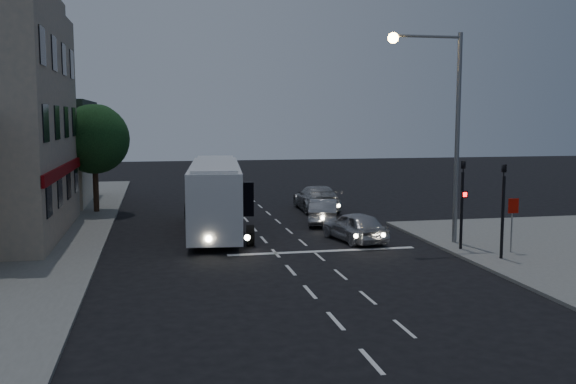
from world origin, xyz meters
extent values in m
plane|color=black|center=(0.00, 0.00, 0.00)|extent=(120.00, 120.00, 0.00)
cube|color=silver|center=(0.00, -10.00, 0.01)|extent=(0.12, 1.60, 0.01)
cube|color=silver|center=(0.00, -7.00, 0.01)|extent=(0.12, 1.60, 0.01)
cube|color=silver|center=(0.00, -4.00, 0.01)|extent=(0.12, 1.60, 0.01)
cube|color=silver|center=(0.00, -1.00, 0.01)|extent=(0.12, 1.60, 0.01)
cube|color=silver|center=(0.00, 2.00, 0.01)|extent=(0.12, 1.60, 0.01)
cube|color=silver|center=(0.00, 5.00, 0.01)|extent=(0.12, 1.60, 0.01)
cube|color=silver|center=(0.00, 8.00, 0.01)|extent=(0.12, 1.60, 0.01)
cube|color=silver|center=(0.00, 11.00, 0.01)|extent=(0.12, 1.60, 0.01)
cube|color=silver|center=(0.00, 14.00, 0.01)|extent=(0.12, 1.60, 0.01)
cube|color=silver|center=(0.00, 17.00, 0.01)|extent=(0.12, 1.60, 0.01)
cube|color=silver|center=(1.60, -8.00, 0.01)|extent=(0.10, 1.50, 0.01)
cube|color=silver|center=(1.60, -5.00, 0.01)|extent=(0.10, 1.50, 0.01)
cube|color=silver|center=(1.60, -2.00, 0.01)|extent=(0.10, 1.50, 0.01)
cube|color=silver|center=(1.60, 1.00, 0.01)|extent=(0.10, 1.50, 0.01)
cube|color=silver|center=(1.60, 4.00, 0.01)|extent=(0.10, 1.50, 0.01)
cube|color=silver|center=(1.60, 7.00, 0.01)|extent=(0.10, 1.50, 0.01)
cube|color=silver|center=(1.60, 10.00, 0.01)|extent=(0.10, 1.50, 0.01)
cube|color=silver|center=(1.60, 13.00, 0.01)|extent=(0.10, 1.50, 0.01)
cube|color=silver|center=(1.60, 16.00, 0.01)|extent=(0.10, 1.50, 0.01)
cube|color=silver|center=(1.60, 19.00, 0.01)|extent=(0.10, 1.50, 0.01)
cube|color=silver|center=(2.00, 2.00, 0.01)|extent=(8.00, 0.35, 0.01)
cube|color=white|center=(-1.95, 7.63, 1.80)|extent=(3.36, 11.26, 2.96)
cube|color=white|center=(-1.95, 7.63, 3.33)|extent=(2.96, 10.85, 0.17)
cube|color=black|center=(-1.95, 2.13, 2.26)|extent=(2.13, 0.31, 1.39)
cube|color=black|center=(-0.79, 8.09, 2.40)|extent=(0.92, 9.20, 0.83)
cube|color=black|center=(-3.11, 8.09, 2.40)|extent=(0.92, 9.20, 0.83)
cube|color=maroon|center=(-0.78, 8.56, 1.39)|extent=(0.51, 5.06, 1.29)
cube|color=maroon|center=(-3.12, 8.56, 1.39)|extent=(0.51, 5.06, 1.29)
cylinder|color=black|center=(-3.10, 3.75, 0.46)|extent=(0.41, 0.95, 0.92)
cylinder|color=black|center=(-0.79, 3.75, 0.46)|extent=(0.41, 0.95, 0.92)
cylinder|color=black|center=(-3.10, 9.94, 0.46)|extent=(0.41, 0.95, 0.92)
cylinder|color=black|center=(-0.79, 9.94, 0.46)|extent=(0.41, 0.95, 0.92)
cylinder|color=black|center=(-3.10, 11.51, 0.46)|extent=(0.41, 0.95, 0.92)
cylinder|color=black|center=(-0.79, 11.51, 0.46)|extent=(0.41, 0.95, 0.92)
cylinder|color=#FFF2CC|center=(-2.73, 2.07, 0.69)|extent=(0.24, 0.07, 0.24)
cylinder|color=#FFF2CC|center=(-1.16, 2.07, 0.69)|extent=(0.24, 0.07, 0.24)
imported|color=#B2B2B5|center=(3.95, 3.80, 0.68)|extent=(2.38, 4.23, 1.36)
imported|color=gray|center=(3.78, 8.73, 0.66)|extent=(2.46, 4.26, 1.33)
imported|color=#9C9C9C|center=(4.61, 13.43, 0.76)|extent=(2.29, 5.31, 1.52)
cylinder|color=black|center=(7.60, 0.80, 1.72)|extent=(0.12, 0.12, 3.20)
imported|color=black|center=(7.60, 0.80, 3.77)|extent=(0.15, 0.18, 0.90)
cube|color=black|center=(7.60, 0.62, 2.42)|extent=(0.25, 0.12, 0.30)
cube|color=#FF0C0C|center=(7.60, 0.55, 2.42)|extent=(0.16, 0.02, 0.18)
cylinder|color=black|center=(8.30, -1.20, 1.72)|extent=(0.12, 0.12, 3.20)
imported|color=black|center=(8.30, -1.20, 3.77)|extent=(0.18, 0.15, 0.90)
cylinder|color=slate|center=(9.30, -0.20, 1.12)|extent=(0.06, 0.06, 2.00)
cube|color=#A10A01|center=(9.30, -0.27, 2.02)|extent=(0.45, 0.03, 0.60)
cylinder|color=slate|center=(8.00, 2.20, 4.62)|extent=(0.20, 0.20, 9.00)
cylinder|color=slate|center=(6.50, 2.20, 8.92)|extent=(3.00, 0.12, 0.12)
sphere|color=#FFBF59|center=(5.00, 2.20, 8.82)|extent=(0.44, 0.44, 0.44)
cube|color=gray|center=(-9.50, 8.00, 10.37)|extent=(1.00, 12.00, 0.50)
cube|color=#700307|center=(-8.95, 8.00, 3.12)|extent=(0.15, 12.00, 0.50)
cube|color=black|center=(-8.98, 3.50, 2.32)|extent=(0.06, 1.30, 1.50)
cube|color=black|center=(-8.98, 6.50, 2.32)|extent=(0.06, 1.30, 1.50)
cube|color=black|center=(-8.98, 9.50, 2.32)|extent=(0.06, 1.30, 1.50)
cube|color=black|center=(-8.98, 12.50, 2.32)|extent=(0.06, 1.30, 1.50)
cube|color=black|center=(-8.98, 3.50, 5.32)|extent=(0.06, 1.30, 1.50)
cube|color=black|center=(-8.98, 6.50, 5.32)|extent=(0.06, 1.30, 1.50)
cube|color=black|center=(-8.98, 9.50, 5.32)|extent=(0.06, 1.30, 1.50)
cube|color=black|center=(-8.98, 12.50, 5.32)|extent=(0.06, 1.30, 1.50)
cube|color=black|center=(-8.98, 3.50, 8.32)|extent=(0.06, 1.30, 1.50)
cube|color=black|center=(-8.98, 6.50, 8.32)|extent=(0.06, 1.30, 1.50)
cube|color=black|center=(-8.98, 9.50, 8.32)|extent=(0.06, 1.30, 1.50)
cube|color=black|center=(-8.98, 12.50, 8.32)|extent=(0.06, 1.30, 1.50)
cube|color=#C8B397|center=(-13.50, 20.00, 3.12)|extent=(9.00, 9.00, 6.00)
cube|color=#23312A|center=(-13.50, 20.00, 6.37)|extent=(9.40, 9.40, 0.50)
cylinder|color=black|center=(-8.20, 15.00, 1.52)|extent=(0.32, 0.32, 2.80)
sphere|color=black|center=(-8.20, 15.00, 4.32)|extent=(4.00, 4.00, 4.00)
sphere|color=#235E25|center=(-8.00, 15.60, 5.02)|extent=(2.60, 2.60, 2.60)
sphere|color=black|center=(-8.50, 14.40, 4.72)|extent=(2.40, 2.40, 2.40)
camera|label=1|loc=(-4.70, -23.42, 5.54)|focal=40.00mm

